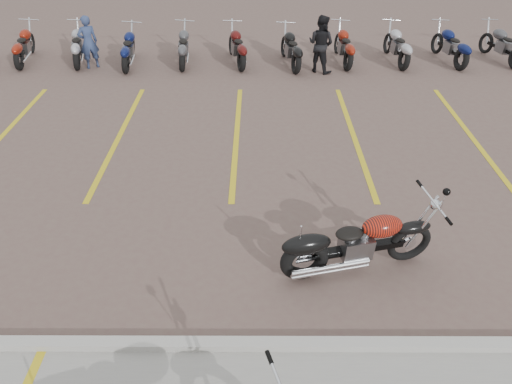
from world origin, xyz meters
TOP-DOWN VIEW (x-y plane):
  - ground at (0.00, 0.00)m, footprint 100.00×100.00m
  - curb at (0.00, -2.00)m, footprint 60.00×0.18m
  - parking_stripes at (0.00, 4.00)m, footprint 38.00×5.50m
  - flame_cruiser at (1.93, -0.50)m, footprint 2.39×0.72m
  - person_a at (-4.56, 8.52)m, footprint 0.68×0.61m
  - person_b at (2.33, 8.21)m, footprint 1.02×0.97m
  - bg_bike_row at (0.63, 8.90)m, footprint 19.10×2.08m

SIDE VIEW (x-z plane):
  - ground at x=0.00m, z-range 0.00..0.00m
  - parking_stripes at x=0.00m, z-range 0.00..0.01m
  - curb at x=0.00m, z-range 0.00..0.12m
  - flame_cruiser at x=1.93m, z-range 0.00..1.00m
  - bg_bike_row at x=0.63m, z-range 0.00..1.10m
  - person_a at x=-4.56m, z-range 0.00..1.56m
  - person_b at x=2.33m, z-range 0.00..1.65m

